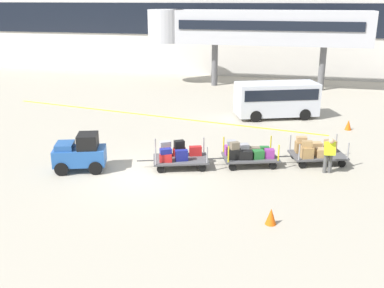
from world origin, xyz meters
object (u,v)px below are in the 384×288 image
(baggage_handler, at_px, (329,153))
(baggage_cart_middle, at_px, (247,154))
(baggage_cart_lead, at_px, (178,155))
(baggage_tug, at_px, (80,153))
(baggage_cart_tail, at_px, (315,151))
(safety_cone_far, at_px, (348,125))
(shuttle_van, at_px, (277,97))
(safety_cone_near, at_px, (271,216))

(baggage_handler, bearing_deg, baggage_cart_middle, 177.28)
(baggage_cart_lead, height_order, baggage_cart_middle, baggage_cart_middle)
(baggage_tug, xyz_separation_m, baggage_handler, (10.02, 2.06, 0.11))
(baggage_cart_middle, distance_m, baggage_cart_tail, 2.99)
(baggage_cart_middle, distance_m, safety_cone_far, 8.22)
(safety_cone_far, bearing_deg, baggage_cart_lead, -134.98)
(shuttle_van, relative_size, safety_cone_near, 9.39)
(baggage_cart_tail, relative_size, baggage_handler, 1.97)
(shuttle_van, distance_m, safety_cone_near, 13.68)
(safety_cone_far, bearing_deg, baggage_tug, -141.97)
(baggage_handler, height_order, safety_cone_near, baggage_handler)
(baggage_tug, distance_m, safety_cone_far, 14.50)
(baggage_cart_middle, bearing_deg, safety_cone_far, 54.79)
(baggage_tug, height_order, baggage_cart_tail, baggage_tug)
(baggage_tug, distance_m, baggage_cart_middle, 7.05)
(baggage_cart_lead, xyz_separation_m, baggage_cart_middle, (2.86, 0.89, -0.00))
(baggage_cart_tail, bearing_deg, baggage_tug, -161.30)
(baggage_cart_lead, bearing_deg, safety_cone_far, 45.02)
(baggage_cart_lead, bearing_deg, baggage_cart_middle, 17.23)
(baggage_cart_middle, distance_m, baggage_handler, 3.36)
(baggage_tug, relative_size, baggage_cart_tail, 0.76)
(safety_cone_far, bearing_deg, baggage_cart_tail, -108.55)
(baggage_tug, xyz_separation_m, baggage_cart_middle, (6.68, 2.22, -0.22))
(baggage_tug, relative_size, baggage_handler, 1.50)
(baggage_cart_lead, bearing_deg, safety_cone_near, -44.98)
(safety_cone_far, bearing_deg, shuttle_van, 155.80)
(baggage_cart_lead, xyz_separation_m, baggage_cart_tail, (5.67, 1.88, 0.02))
(baggage_tug, height_order, baggage_cart_middle, baggage_tug)
(baggage_cart_middle, bearing_deg, baggage_cart_tail, 19.44)
(baggage_cart_middle, relative_size, shuttle_van, 0.60)
(baggage_cart_lead, distance_m, baggage_cart_tail, 5.98)
(baggage_cart_middle, bearing_deg, baggage_cart_lead, -162.77)
(baggage_cart_lead, relative_size, safety_cone_far, 5.59)
(baggage_cart_middle, bearing_deg, shuttle_van, 85.30)
(baggage_cart_tail, bearing_deg, baggage_handler, -65.66)
(shuttle_van, bearing_deg, safety_cone_far, -24.20)
(baggage_cart_tail, distance_m, safety_cone_near, 6.28)
(shuttle_van, height_order, safety_cone_near, shuttle_van)
(baggage_cart_middle, xyz_separation_m, shuttle_van, (0.70, 8.52, 0.71))
(baggage_cart_lead, relative_size, shuttle_van, 0.60)
(baggage_handler, bearing_deg, shuttle_van, 106.89)
(baggage_cart_tail, relative_size, shuttle_van, 0.60)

